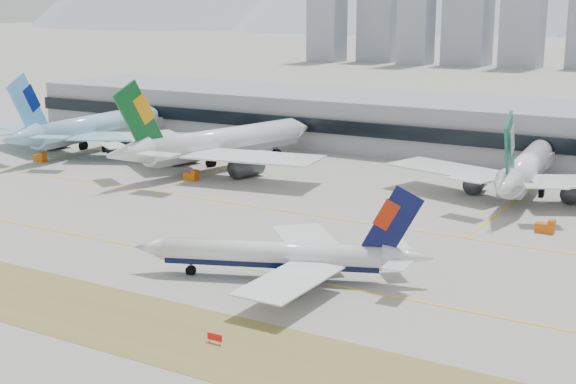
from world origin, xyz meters
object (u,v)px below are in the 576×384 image
Objects in this scene: widebody_korean at (91,129)px; widebody_eva at (218,144)px; widebody_cathay at (525,170)px; taxiing_airliner at (282,256)px; terminal at (441,125)px.

widebody_eva reaches higher than widebody_korean.
taxiing_airliner is at bearing 161.53° from widebody_cathay.
widebody_eva is (-58.52, 65.12, 2.92)m from taxiing_airliner.
widebody_korean reaches higher than taxiing_airliner.
terminal is at bearing 33.26° from widebody_cathay.
taxiing_airliner is 0.16× the size of terminal.
terminal is (87.64, 53.09, 0.80)m from widebody_korean.
taxiing_airliner is 0.64× the size of widebody_korean.
widebody_korean is 1.14× the size of widebody_cathay.
widebody_eva reaches higher than widebody_cathay.
widebody_korean is 102.47m from terminal.
taxiing_airliner is 122.89m from terminal.
widebody_eva is 77.00m from widebody_cathay.
widebody_eva reaches higher than terminal.
terminal is at bearing -62.99° from widebody_korean.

